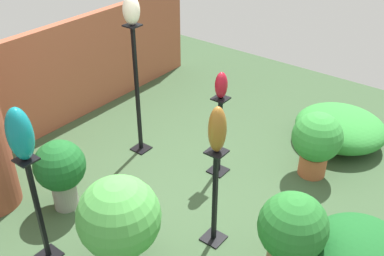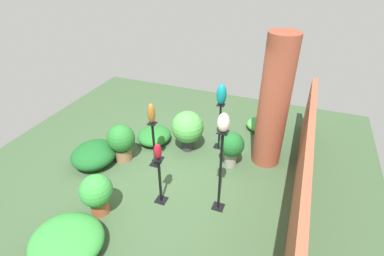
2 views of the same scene
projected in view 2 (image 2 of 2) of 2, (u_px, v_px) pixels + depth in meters
name	position (u px, v px, depth m)	size (l,w,h in m)	color
ground_plane	(171.00, 173.00, 6.06)	(8.00, 8.00, 0.00)	#385133
brick_wall_back	(302.00, 176.00, 4.97)	(5.60, 0.12, 1.34)	#9E5138
brick_pillar	(274.00, 104.00, 5.73)	(0.58, 0.58, 2.70)	brown
pedestal_ruby	(160.00, 182.00, 5.19)	(0.20, 0.20, 0.95)	black
pedestal_ivory	(220.00, 175.00, 4.90)	(0.20, 0.20, 1.58)	black
pedestal_teal	(220.00, 128.00, 6.59)	(0.20, 0.20, 1.08)	black
pedestal_bronze	(154.00, 146.00, 6.07)	(0.20, 0.20, 1.01)	black
art_vase_ruby	(158.00, 151.00, 4.84)	(0.14, 0.13, 0.29)	maroon
art_vase_ivory	(224.00, 123.00, 4.37)	(0.18, 0.18, 0.31)	beige
art_vase_teal	(221.00, 95.00, 6.16)	(0.20, 0.22, 0.46)	#0F727A
art_vase_bronze	(151.00, 114.00, 5.66)	(0.16, 0.15, 0.42)	brown
potted_plant_front_right	(188.00, 128.00, 6.48)	(0.70, 0.70, 0.93)	#2D2D33
potted_plant_near_pillar	(121.00, 141.00, 6.22)	(0.58, 0.58, 0.82)	#936B4C
potted_plant_mid_right	(97.00, 193.00, 4.96)	(0.55, 0.55, 0.77)	#B25B38
potted_plant_mid_left	(232.00, 146.00, 6.04)	(0.51, 0.51, 0.77)	gray
foliage_bed_east	(262.00, 125.00, 7.40)	(0.66, 0.75, 0.27)	#479942
foliage_bed_west	(67.00, 241.00, 4.43)	(1.05, 1.11, 0.42)	#338C38
foliage_bed_center	(94.00, 154.00, 6.23)	(0.98, 0.90, 0.44)	#195923
foliage_bed_rear	(154.00, 136.00, 6.95)	(0.83, 0.76, 0.32)	#236B28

